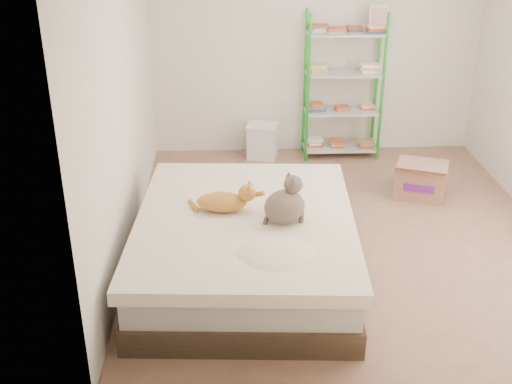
{
  "coord_description": "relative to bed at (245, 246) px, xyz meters",
  "views": [
    {
      "loc": [
        -1.02,
        -5.2,
        2.92
      ],
      "look_at": [
        -0.8,
        -0.4,
        0.62
      ],
      "focal_mm": 45.0,
      "sensor_mm": 36.0,
      "label": 1
    }
  ],
  "objects": [
    {
      "name": "room",
      "position": [
        0.9,
        0.7,
        1.03
      ],
      "size": [
        3.81,
        4.21,
        2.61
      ],
      "color": "#A07358",
      "rests_on": "ground"
    },
    {
      "name": "white_bin",
      "position": [
        0.28,
        2.55,
        -0.07
      ],
      "size": [
        0.41,
        0.38,
        0.41
      ],
      "rotation": [
        0.0,
        0.0,
        -0.22
      ],
      "color": "white",
      "rests_on": "ground"
    },
    {
      "name": "bed",
      "position": [
        0.0,
        0.0,
        0.0
      ],
      "size": [
        1.85,
        2.25,
        0.55
      ],
      "rotation": [
        0.0,
        0.0,
        -0.06
      ],
      "color": "#4E3B2A",
      "rests_on": "ground"
    },
    {
      "name": "grey_cat",
      "position": [
        0.3,
        -0.11,
        0.47
      ],
      "size": [
        0.41,
        0.38,
        0.39
      ],
      "primitive_type": null,
      "rotation": [
        0.0,
        0.0,
        1.86
      ],
      "color": "#7A6556",
      "rests_on": "bed"
    },
    {
      "name": "shelf_unit",
      "position": [
        1.21,
        2.58,
        0.57
      ],
      "size": [
        0.91,
        0.36,
        1.74
      ],
      "color": "green",
      "rests_on": "ground"
    },
    {
      "name": "orange_cat",
      "position": [
        -0.18,
        0.12,
        0.37
      ],
      "size": [
        0.51,
        0.31,
        0.19
      ],
      "primitive_type": null,
      "rotation": [
        0.0,
        0.0,
        -0.11
      ],
      "color": "gold",
      "rests_on": "bed"
    },
    {
      "name": "cardboard_box",
      "position": [
        1.86,
        1.43,
        -0.1
      ],
      "size": [
        0.62,
        0.63,
        0.41
      ],
      "rotation": [
        0.0,
        0.0,
        -0.38
      ],
      "color": "#A7785D",
      "rests_on": "ground"
    }
  ]
}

